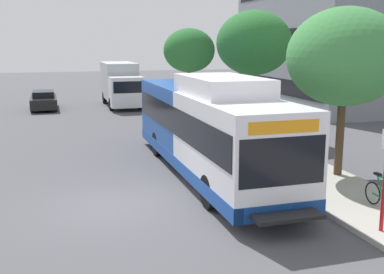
{
  "coord_description": "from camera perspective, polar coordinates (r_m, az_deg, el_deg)",
  "views": [
    {
      "loc": [
        -1.63,
        -13.22,
        4.71
      ],
      "look_at": [
        2.88,
        1.58,
        1.6
      ],
      "focal_mm": 43.72,
      "sensor_mm": 36.0,
      "label": 1
    }
  ],
  "objects": [
    {
      "name": "transit_bus",
      "position": [
        16.88,
        1.94,
        1.11
      ],
      "size": [
        2.58,
        12.25,
        3.65
      ],
      "color": "white",
      "rests_on": "ground"
    },
    {
      "name": "street_tree_far_block",
      "position": [
        32.42,
        -0.35,
        10.5
      ],
      "size": [
        3.51,
        3.51,
        5.58
      ],
      "color": "#4C3823",
      "rests_on": "sidewalk_curb"
    },
    {
      "name": "ground_plane",
      "position": [
        21.79,
        -12.25,
        -1.37
      ],
      "size": [
        120.0,
        120.0,
        0.0
      ],
      "primitive_type": "plane",
      "color": "#4C4C51"
    },
    {
      "name": "box_truck_background",
      "position": [
        35.97,
        -8.71,
        6.52
      ],
      "size": [
        2.32,
        7.01,
        3.25
      ],
      "color": "silver",
      "rests_on": "ground"
    },
    {
      "name": "street_tree_near_stop",
      "position": [
        16.81,
        18.15,
        9.24
      ],
      "size": [
        3.92,
        3.92,
        5.79
      ],
      "color": "#4C3823",
      "rests_on": "sidewalk_curb"
    },
    {
      "name": "street_tree_mid_block",
      "position": [
        23.34,
        7.56,
        11.27
      ],
      "size": [
        3.67,
        3.67,
        6.14
      ],
      "color": "#4C3823",
      "rests_on": "sidewalk_curb"
    },
    {
      "name": "parked_car_far_lane",
      "position": [
        35.54,
        -17.63,
        4.31
      ],
      "size": [
        1.8,
        4.5,
        1.33
      ],
      "color": "black",
      "rests_on": "ground"
    },
    {
      "name": "sidewalk_curb",
      "position": [
        21.57,
        7.07,
        -1.14
      ],
      "size": [
        3.0,
        56.0,
        0.14
      ],
      "primitive_type": "cube",
      "color": "#A8A399",
      "rests_on": "ground"
    }
  ]
}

